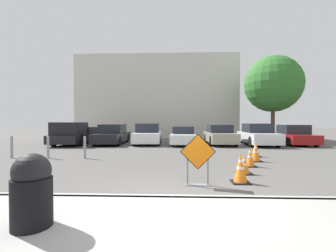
% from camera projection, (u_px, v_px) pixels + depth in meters
% --- Properties ---
extents(ground_plane, '(96.00, 96.00, 0.00)m').
position_uv_depth(ground_plane, '(174.00, 147.00, 14.57)').
color(ground_plane, '#565451').
extents(sidewalk_strip, '(29.88, 2.42, 0.14)m').
position_uv_depth(sidewalk_strip, '(165.00, 227.00, 3.37)').
color(sidewalk_strip, '#999993').
rests_on(sidewalk_strip, ground_plane).
extents(curb_lip, '(29.88, 0.20, 0.14)m').
position_uv_depth(curb_lip, '(168.00, 199.00, 4.58)').
color(curb_lip, '#999993').
rests_on(curb_lip, ground_plane).
extents(road_closed_sign, '(0.92, 0.20, 1.34)m').
position_uv_depth(road_closed_sign, '(198.00, 157.00, 5.79)').
color(road_closed_sign, black).
rests_on(road_closed_sign, ground_plane).
extents(traffic_cone_nearest, '(0.48, 0.48, 0.80)m').
position_uv_depth(traffic_cone_nearest, '(240.00, 168.00, 6.07)').
color(traffic_cone_nearest, black).
rests_on(traffic_cone_nearest, ground_plane).
extents(traffic_cone_second, '(0.46, 0.46, 0.60)m').
position_uv_depth(traffic_cone_second, '(244.00, 165.00, 7.12)').
color(traffic_cone_second, black).
rests_on(traffic_cone_second, ground_plane).
extents(traffic_cone_third, '(0.43, 0.43, 0.74)m').
position_uv_depth(traffic_cone_third, '(250.00, 157.00, 8.28)').
color(traffic_cone_third, black).
rests_on(traffic_cone_third, ground_plane).
extents(traffic_cone_fourth, '(0.49, 0.49, 0.79)m').
position_uv_depth(traffic_cone_fourth, '(256.00, 152.00, 9.36)').
color(traffic_cone_fourth, black).
rests_on(traffic_cone_fourth, ground_plane).
extents(traffic_cone_fifth, '(0.48, 0.48, 0.69)m').
position_uv_depth(traffic_cone_fifth, '(256.00, 150.00, 10.60)').
color(traffic_cone_fifth, black).
rests_on(traffic_cone_fifth, ground_plane).
extents(pickup_truck, '(2.25, 5.48, 1.62)m').
position_uv_depth(pickup_truck, '(75.00, 134.00, 16.38)').
color(pickup_truck, black).
rests_on(pickup_truck, ground_plane).
extents(parked_car_nearest, '(1.93, 4.71, 1.46)m').
position_uv_depth(parked_car_nearest, '(113.00, 135.00, 16.84)').
color(parked_car_nearest, black).
rests_on(parked_car_nearest, ground_plane).
extents(parked_car_second, '(2.07, 4.25, 1.53)m').
position_uv_depth(parked_car_second, '(148.00, 135.00, 16.82)').
color(parked_car_second, white).
rests_on(parked_car_second, ground_plane).
extents(parked_car_third, '(1.92, 4.75, 1.31)m').
position_uv_depth(parked_car_third, '(183.00, 136.00, 16.55)').
color(parked_car_third, white).
rests_on(parked_car_third, ground_plane).
extents(parked_car_fourth, '(1.89, 4.32, 1.43)m').
position_uv_depth(parked_car_fourth, '(220.00, 135.00, 16.43)').
color(parked_car_fourth, '#A39984').
rests_on(parked_car_fourth, ground_plane).
extents(parked_car_fifth, '(2.06, 4.68, 1.53)m').
position_uv_depth(parked_car_fifth, '(258.00, 135.00, 16.09)').
color(parked_car_fifth, silver).
rests_on(parked_car_fifth, ground_plane).
extents(parked_car_sixth, '(2.08, 4.15, 1.44)m').
position_uv_depth(parked_car_sixth, '(293.00, 136.00, 16.24)').
color(parked_car_sixth, maroon).
rests_on(parked_car_sixth, ground_plane).
extents(trash_bin, '(0.55, 0.55, 1.06)m').
position_uv_depth(trash_bin, '(32.00, 190.00, 3.22)').
color(trash_bin, black).
rests_on(trash_bin, sidewalk_strip).
extents(bollard_nearest, '(0.12, 0.12, 1.01)m').
position_uv_depth(bollard_nearest, '(85.00, 147.00, 10.12)').
color(bollard_nearest, gray).
rests_on(bollard_nearest, ground_plane).
extents(bollard_second, '(0.12, 0.12, 1.01)m').
position_uv_depth(bollard_second, '(48.00, 146.00, 10.18)').
color(bollard_second, gray).
rests_on(bollard_second, ground_plane).
extents(bollard_third, '(0.12, 0.12, 1.02)m').
position_uv_depth(bollard_third, '(12.00, 146.00, 10.24)').
color(bollard_third, gray).
rests_on(bollard_third, ground_plane).
extents(building_facade_backdrop, '(16.73, 5.00, 8.56)m').
position_uv_depth(building_facade_backdrop, '(158.00, 98.00, 25.01)').
color(building_facade_backdrop, beige).
rests_on(building_facade_backdrop, ground_plane).
extents(street_tree_behind_lot, '(4.78, 4.78, 7.28)m').
position_uv_depth(street_tree_behind_lot, '(273.00, 84.00, 19.19)').
color(street_tree_behind_lot, '#513823').
rests_on(street_tree_behind_lot, ground_plane).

